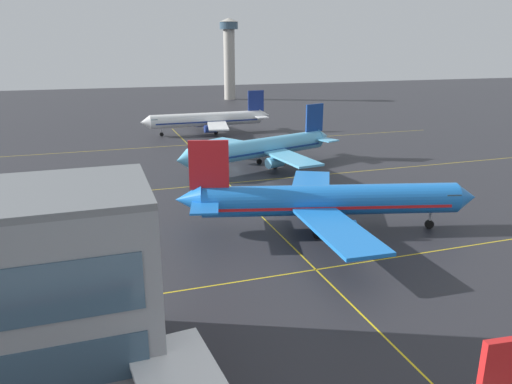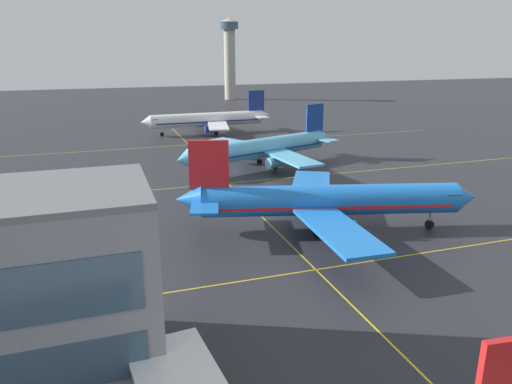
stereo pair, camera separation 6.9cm
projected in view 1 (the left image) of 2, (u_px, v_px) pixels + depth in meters
name	position (u px, v px, depth m)	size (l,w,h in m)	color
airliner_second_row	(326.00, 200.00, 65.43)	(40.86, 34.80, 12.87)	blue
airliner_third_row	(261.00, 148.00, 100.05)	(38.28, 32.74, 12.21)	#5BB7E5
airliner_far_left_stand	(208.00, 119.00, 139.38)	(38.23, 33.08, 11.92)	white
taxiway_markings	(261.00, 216.00, 72.39)	(144.23, 167.81, 0.01)	yellow
control_tower	(229.00, 53.00, 223.76)	(8.82, 8.82, 36.72)	#ADA89E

